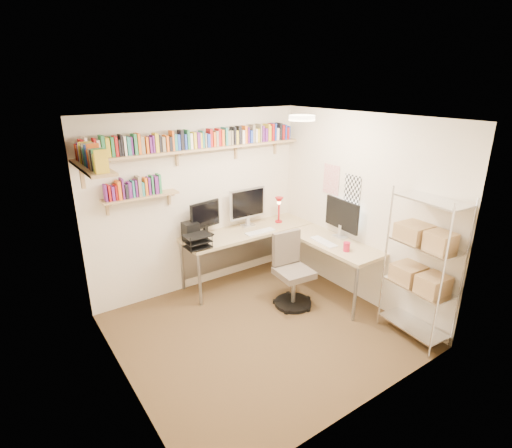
# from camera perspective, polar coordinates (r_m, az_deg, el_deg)

# --- Properties ---
(ground) EXTENTS (3.20, 3.20, 0.00)m
(ground) POSITION_cam_1_polar(r_m,az_deg,el_deg) (5.01, 0.73, -14.97)
(ground) COLOR #4C3820
(ground) RESTS_ON ground
(room_shell) EXTENTS (3.24, 3.04, 2.52)m
(room_shell) POSITION_cam_1_polar(r_m,az_deg,el_deg) (4.32, 0.86, 2.15)
(room_shell) COLOR beige
(room_shell) RESTS_ON ground
(wall_shelves) EXTENTS (3.12, 1.09, 0.80)m
(wall_shelves) POSITION_cam_1_polar(r_m,az_deg,el_deg) (5.12, -11.56, 10.08)
(wall_shelves) COLOR tan
(wall_shelves) RESTS_ON ground
(corner_desk) EXTENTS (2.14, 2.08, 1.39)m
(corner_desk) POSITION_cam_1_polar(r_m,az_deg,el_deg) (5.68, 1.01, -1.53)
(corner_desk) COLOR tan
(corner_desk) RESTS_ON ground
(office_chair) EXTENTS (0.52, 0.53, 1.00)m
(office_chair) POSITION_cam_1_polar(r_m,az_deg,el_deg) (5.37, 5.09, -7.29)
(office_chair) COLOR black
(office_chair) RESTS_ON ground
(wire_rack) EXTENTS (0.44, 0.80, 1.77)m
(wire_rack) POSITION_cam_1_polar(r_m,az_deg,el_deg) (4.82, 22.62, -4.82)
(wire_rack) COLOR silver
(wire_rack) RESTS_ON ground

